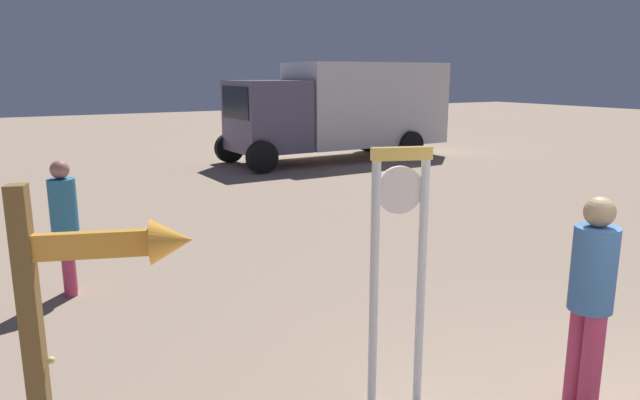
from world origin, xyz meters
name	(u,v)px	position (x,y,z in m)	size (l,w,h in m)	color
standing_clock	(398,253)	(-1.18, 1.85, 1.32)	(0.47, 0.23, 2.16)	silver
arrow_sign	(90,316)	(-3.52, 1.50, 1.43)	(0.92, 0.46, 2.16)	brown
person_near_clock	(591,294)	(0.13, 1.05, 1.00)	(0.34, 0.34, 1.78)	#BA385C
person_distant	(65,221)	(-3.21, 5.87, 0.95)	(0.32, 0.32, 1.69)	#C53C60
box_truck_near	(344,107)	(6.03, 14.18, 1.66)	(7.39, 2.75, 3.05)	silver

